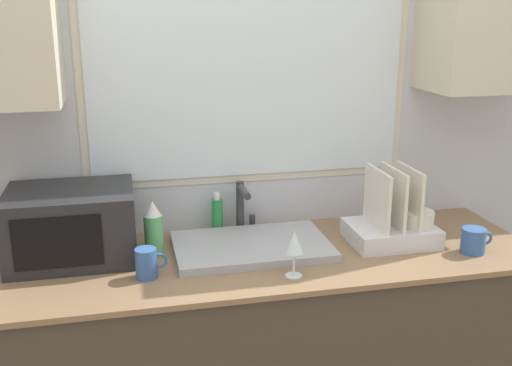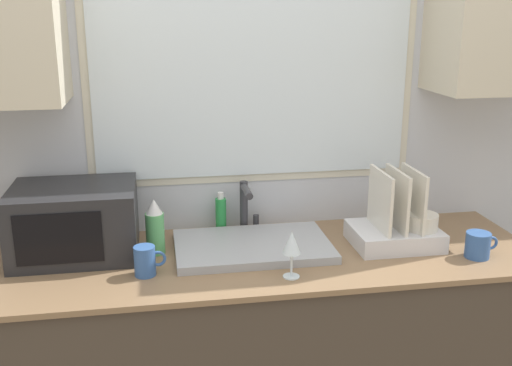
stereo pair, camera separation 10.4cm
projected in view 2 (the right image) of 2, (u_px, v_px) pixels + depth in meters
name	position (u px, v px, depth m)	size (l,w,h in m)	color
countertop	(267.00, 364.00, 2.31)	(1.98, 0.65, 0.92)	#42382D
wall_back	(254.00, 107.00, 2.33)	(6.00, 0.38, 2.60)	silver
sink_basin	(253.00, 246.00, 2.21)	(0.57, 0.37, 0.03)	#9EA0A5
faucet	(246.00, 203.00, 2.36)	(0.08, 0.16, 0.20)	#333338
microwave	(75.00, 221.00, 2.14)	(0.44, 0.34, 0.25)	#232326
dish_rack	(398.00, 227.00, 2.24)	(0.32, 0.25, 0.29)	silver
spray_bottle	(155.00, 228.00, 2.16)	(0.07, 0.07, 0.21)	#59B266
soap_bottle	(221.00, 214.00, 2.38)	(0.04, 0.04, 0.16)	#268C3F
mug_near_sink	(146.00, 261.00, 1.99)	(0.11, 0.07, 0.10)	#335999
wine_glass	(292.00, 244.00, 1.96)	(0.06, 0.06, 0.16)	silver
mug_by_rack	(478.00, 245.00, 2.13)	(0.12, 0.09, 0.09)	#335999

